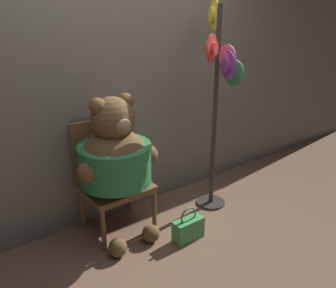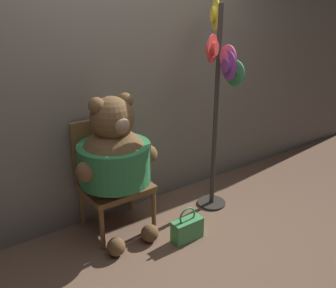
# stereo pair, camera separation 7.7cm
# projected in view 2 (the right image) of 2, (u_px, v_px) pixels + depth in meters

# --- Properties ---
(ground_plane) EXTENTS (14.00, 14.00, 0.00)m
(ground_plane) POSITION_uv_depth(u_px,v_px,m) (164.00, 242.00, 3.17)
(ground_plane) COLOR brown
(wall_back) EXTENTS (8.00, 0.10, 2.21)m
(wall_back) POSITION_uv_depth(u_px,v_px,m) (117.00, 97.00, 3.32)
(wall_back) COLOR slate
(wall_back) RESTS_ON ground_plane
(chair) EXTENTS (0.56, 0.47, 0.98)m
(chair) POSITION_uv_depth(u_px,v_px,m) (111.00, 173.00, 3.26)
(chair) COLOR brown
(chair) RESTS_ON ground_plane
(teddy_bear) EXTENTS (0.72, 0.64, 1.24)m
(teddy_bear) POSITION_uv_depth(u_px,v_px,m) (115.00, 158.00, 3.04)
(teddy_bear) COLOR brown
(teddy_bear) RESTS_ON ground_plane
(hat_display_rack) EXTENTS (0.42, 0.58, 1.93)m
(hat_display_rack) POSITION_uv_depth(u_px,v_px,m) (219.00, 88.00, 3.29)
(hat_display_rack) COLOR #332D28
(hat_display_rack) RESTS_ON ground_plane
(handbag_on_ground) EXTENTS (0.27, 0.12, 0.31)m
(handbag_on_ground) POSITION_uv_depth(u_px,v_px,m) (187.00, 229.00, 3.18)
(handbag_on_ground) COLOR #479E56
(handbag_on_ground) RESTS_ON ground_plane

